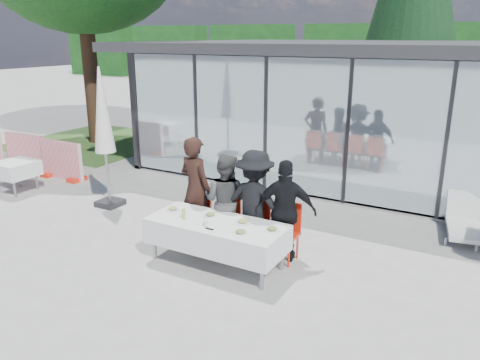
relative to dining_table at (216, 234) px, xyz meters
name	(u,v)px	position (x,y,z in m)	size (l,w,h in m)	color
ground	(205,269)	(-0.09, -0.23, -0.54)	(90.00, 90.00, 0.00)	#9D9B95
pavilion	(429,91)	(1.92, 7.93, 1.61)	(14.80, 8.80, 3.44)	gray
treeline	(410,57)	(-2.09, 27.77, 1.66)	(62.50, 2.00, 4.40)	#123A15
dining_table	(216,234)	(0.00, 0.00, 0.00)	(2.26, 0.96, 0.75)	silver
diner_a	(196,189)	(-0.88, 0.71, 0.42)	(0.70, 0.70, 1.92)	black
diner_chair_a	(197,210)	(-0.88, 0.75, 0.00)	(0.44, 0.44, 0.97)	red
diner_b	(225,201)	(-0.25, 0.71, 0.30)	(0.82, 0.82, 1.68)	#4A4A4A
diner_chair_b	(227,216)	(-0.25, 0.75, 0.00)	(0.44, 0.44, 0.97)	red
diner_c	(255,203)	(0.33, 0.71, 0.37)	(1.17, 1.17, 1.81)	black
diner_chair_c	(256,222)	(0.33, 0.75, 0.00)	(0.44, 0.44, 0.97)	red
diner_d	(285,211)	(0.89, 0.71, 0.32)	(1.01, 1.01, 1.72)	black
diner_chair_d	(286,229)	(0.89, 0.75, 0.00)	(0.44, 0.44, 0.97)	red
plate_a	(173,209)	(-0.91, 0.07, 0.24)	(0.24, 0.24, 0.07)	silver
plate_b	(210,215)	(-0.21, 0.15, 0.24)	(0.24, 0.24, 0.07)	silver
plate_c	(243,222)	(0.40, 0.15, 0.24)	(0.24, 0.24, 0.07)	silver
plate_d	(272,229)	(0.94, 0.11, 0.24)	(0.24, 0.24, 0.07)	silver
plate_extra	(241,232)	(0.57, -0.23, 0.24)	(0.24, 0.24, 0.07)	silver
juice_bottle	(184,214)	(-0.54, -0.14, 0.29)	(0.06, 0.06, 0.16)	#8CB74C
drinking_glasses	(206,224)	(-0.04, -0.24, 0.26)	(0.07, 0.07, 0.10)	silver
folded_eyeglasses	(209,229)	(0.07, -0.31, 0.22)	(0.14, 0.03, 0.01)	black
spare_table_left	(16,169)	(-6.18, 0.86, 0.02)	(0.86, 0.86, 0.74)	silver
market_umbrella	(103,119)	(-3.54, 1.21, 1.39)	(0.50, 0.50, 3.00)	black
lounger	(464,221)	(3.41, 3.33, -0.28)	(0.81, 1.41, 0.72)	silver
grass_patch	(97,142)	(-8.59, 5.77, -0.53)	(5.00, 5.00, 0.02)	#385926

